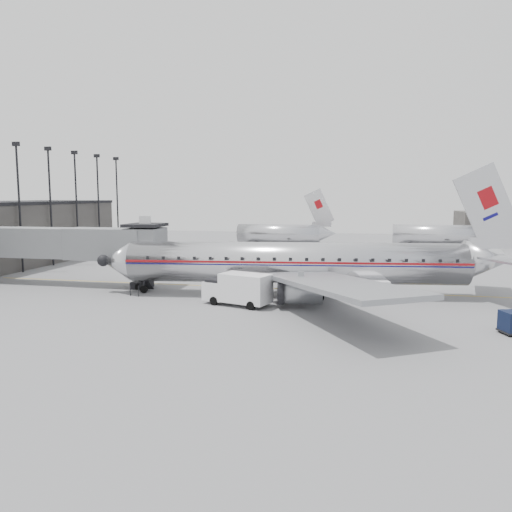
{
  "coord_description": "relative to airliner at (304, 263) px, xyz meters",
  "views": [
    {
      "loc": [
        11.86,
        -41.61,
        9.15
      ],
      "look_at": [
        1.77,
        5.78,
        3.2
      ],
      "focal_mm": 35.0,
      "sensor_mm": 36.0,
      "label": 1
    }
  ],
  "objects": [
    {
      "name": "airliner",
      "position": [
        0.0,
        0.0,
        0.0
      ],
      "size": [
        37.89,
        34.91,
        12.01
      ],
      "rotation": [
        0.0,
        0.0,
        0.13
      ],
      "color": "silver",
      "rests_on": "ground"
    },
    {
      "name": "baggage_cart_white",
      "position": [
        6.38,
        -1.1,
        -2.06
      ],
      "size": [
        2.6,
        2.16,
        1.81
      ],
      "rotation": [
        0.0,
        0.0,
        0.19
      ],
      "color": "white",
      "rests_on": "ground"
    },
    {
      "name": "ramp_worker",
      "position": [
        -8.27,
        -0.1,
        -2.26
      ],
      "size": [
        0.65,
        0.54,
        1.52
      ],
      "primitive_type": "imported",
      "rotation": [
        0.0,
        0.0,
        0.37
      ],
      "color": "#D0E41A",
      "rests_on": "ground"
    },
    {
      "name": "floodlight_masts",
      "position": [
        -34.25,
        9.9,
        5.34
      ],
      "size": [
        0.9,
        42.25,
        15.25
      ],
      "color": "black",
      "rests_on": "ground"
    },
    {
      "name": "service_van",
      "position": [
        -4.88,
        -5.07,
        -1.61
      ],
      "size": [
        6.12,
        3.84,
        2.69
      ],
      "rotation": [
        0.0,
        0.0,
        -0.31
      ],
      "color": "white",
      "rests_on": "ground"
    },
    {
      "name": "ground",
      "position": [
        -6.75,
        -3.1,
        -3.02
      ],
      "size": [
        160.0,
        160.0,
        0.0
      ],
      "primitive_type": "plane",
      "color": "slate",
      "rests_on": "ground"
    },
    {
      "name": "apron_line",
      "position": [
        -3.75,
        2.9,
        -3.02
      ],
      "size": [
        60.0,
        0.15,
        0.01
      ],
      "primitive_type": "cube",
      "rotation": [
        0.0,
        0.0,
        1.57
      ],
      "color": "gold",
      "rests_on": "ground"
    },
    {
      "name": "distant_aircraft_mid",
      "position": [
        17.45,
        42.9,
        -0.29
      ],
      "size": [
        16.39,
        3.2,
        10.26
      ],
      "color": "silver",
      "rests_on": "ground"
    },
    {
      "name": "distant_aircraft_near",
      "position": [
        -8.55,
        38.9,
        -0.29
      ],
      "size": [
        16.39,
        3.2,
        10.26
      ],
      "color": "silver",
      "rests_on": "ground"
    },
    {
      "name": "jet_bridge",
      "position": [
        -23.41,
        0.57,
        1.16
      ],
      "size": [
        21.0,
        6.2,
        7.1
      ],
      "color": "#595B5D",
      "rests_on": "ground"
    }
  ]
}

